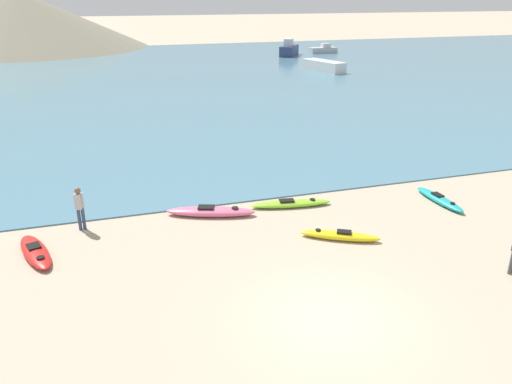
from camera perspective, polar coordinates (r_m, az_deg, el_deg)
The scene contains 12 objects.
ground_plane at distance 14.29m, azimuth 8.49°, elevation -14.15°, with size 400.00×400.00×0.00m, color tan.
bay_water at distance 54.76m, azimuth -11.89°, elevation 12.64°, with size 160.00×70.00×0.06m, color teal.
far_hill_midleft at distance 91.51m, azimuth -25.61°, elevation 17.40°, with size 39.89×39.89×8.94m, color gray.
kayak_on_sand_0 at distance 22.68m, azimuth 20.22°, elevation -0.77°, with size 0.67×2.95×0.33m.
kayak_on_sand_1 at distance 20.92m, azimuth 3.97°, elevation -1.32°, with size 3.46×1.16×0.31m.
kayak_on_sand_2 at distance 18.67m, azimuth -23.91°, elevation -6.25°, with size 1.59×2.98×0.33m.
kayak_on_sand_3 at distance 20.10m, azimuth -5.20°, elevation -2.23°, with size 3.62×1.89×0.39m.
kayak_on_sand_4 at distance 18.41m, azimuth 9.56°, elevation -4.92°, with size 2.80×1.89×0.34m.
person_near_waterline at distance 19.65m, azimuth -19.51°, elevation -1.50°, with size 0.34×0.28×1.70m.
moored_boat_1 at distance 58.65m, azimuth 7.75°, elevation 14.09°, with size 3.27×5.85×1.16m.
moored_boat_2 at distance 77.01m, azimuth 7.69°, elevation 15.82°, with size 4.00×1.67×1.37m.
moored_boat_3 at distance 73.19m, azimuth 3.80°, elevation 15.92°, with size 4.10×4.95×2.33m.
Camera 1 is at (-5.37, -10.29, 8.33)m, focal length 35.00 mm.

